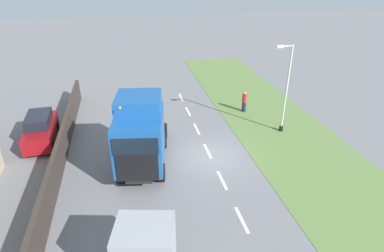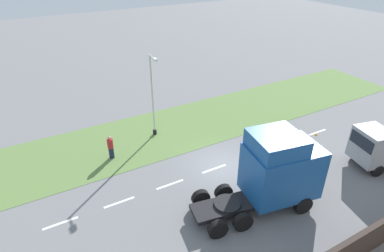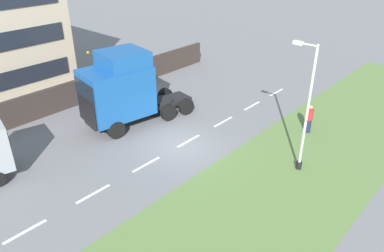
{
  "view_description": "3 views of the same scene",
  "coord_description": "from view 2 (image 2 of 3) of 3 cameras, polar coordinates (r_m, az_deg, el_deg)",
  "views": [
    {
      "loc": [
        4.79,
        16.54,
        10.99
      ],
      "look_at": [
        0.82,
        -1.74,
        1.41
      ],
      "focal_mm": 30.0,
      "sensor_mm": 36.0,
      "label": 1
    },
    {
      "loc": [
        13.97,
        -10.2,
        12.78
      ],
      "look_at": [
        -1.46,
        -1.53,
        2.73
      ],
      "focal_mm": 30.0,
      "sensor_mm": 36.0,
      "label": 2
    },
    {
      "loc": [
        -12.32,
        12.81,
        10.54
      ],
      "look_at": [
        -0.87,
        -0.02,
        1.53
      ],
      "focal_mm": 35.0,
      "sensor_mm": 36.0,
      "label": 3
    }
  ],
  "objects": [
    {
      "name": "ground_plane",
      "position": [
        21.51,
        5.52,
        -7.03
      ],
      "size": [
        120.0,
        120.0,
        0.0
      ],
      "primitive_type": "plane",
      "color": "slate",
      "rests_on": "ground"
    },
    {
      "name": "lamp_post",
      "position": [
        23.48,
        -6.91,
        4.65
      ],
      "size": [
        1.26,
        0.28,
        6.3
      ],
      "color": "black",
      "rests_on": "ground"
    },
    {
      "name": "pedestrian",
      "position": [
        22.36,
        -14.25,
        -3.71
      ],
      "size": [
        0.39,
        0.39,
        1.72
      ],
      "color": "#1E233D",
      "rests_on": "ground"
    },
    {
      "name": "flatbed_truck",
      "position": [
        23.7,
        29.87,
        -3.32
      ],
      "size": [
        3.18,
        5.4,
        2.78
      ],
      "rotation": [
        0.0,
        0.0,
        2.91
      ],
      "color": "#999EA3",
      "rests_on": "ground"
    },
    {
      "name": "lane_markings",
      "position": [
        21.19,
        3.94,
        -7.6
      ],
      "size": [
        0.16,
        21.0,
        0.0
      ],
      "color": "white",
      "rests_on": "ground"
    },
    {
      "name": "grass_verge",
      "position": [
        25.81,
        -1.97,
        -0.1
      ],
      "size": [
        7.0,
        44.0,
        0.01
      ],
      "color": "#607F42",
      "rests_on": "ground"
    },
    {
      "name": "lorry_cab",
      "position": [
        17.81,
        14.85,
        -7.66
      ],
      "size": [
        3.67,
        7.2,
        4.7
      ],
      "rotation": [
        0.0,
        0.0,
        -0.17
      ],
      "color": "black",
      "rests_on": "ground"
    }
  ]
}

